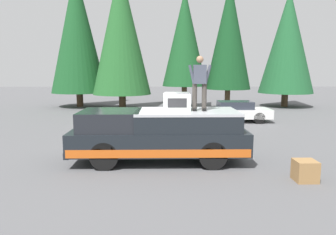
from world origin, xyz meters
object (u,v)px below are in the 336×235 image
Objects in this scene: person_on_truck_bed at (200,82)px; wooden_crate at (305,171)px; compressor_unit at (177,101)px; parked_car_white at (233,111)px; pickup_truck at (159,135)px.

wooden_crate is (-1.85, -2.61, -2.27)m from person_on_truck_bed.
compressor_unit reaches higher than parked_car_white.
pickup_truck is 8.95m from parked_car_white.
pickup_truck is 6.60× the size of compressor_unit.
pickup_truck is 9.89× the size of wooden_crate.
person_on_truck_bed is (-0.09, -1.26, 1.68)m from pickup_truck.
parked_car_white is at bearing -27.42° from pickup_truck.
wooden_crate is (-2.03, -3.31, -1.65)m from compressor_unit.
compressor_unit is 0.20× the size of parked_car_white.
parked_car_white is at bearing -1.43° from wooden_crate.
compressor_unit is at bearing -81.02° from pickup_truck.
wooden_crate is (-1.94, -3.88, -0.59)m from pickup_truck.
parked_car_white is 7.32× the size of wooden_crate.
compressor_unit is at bearing 75.66° from person_on_truck_bed.
person_on_truck_bed is 3.93m from wooden_crate.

